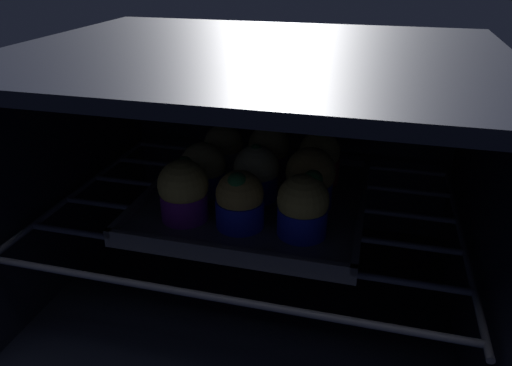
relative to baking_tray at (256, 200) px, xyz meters
The scene contains 12 objects.
oven_cavity 4.06cm from the baking_tray, 90.00° to the left, with size 59.00×47.00×37.00cm.
oven_rack 1.42cm from the baking_tray, 90.00° to the right, with size 54.80×42.00×0.80cm.
baking_tray is the anchor object (origin of this frame).
muffin_row0_col0 11.51cm from the baking_tray, 133.20° to the right, with size 6.36×6.36×7.92cm.
muffin_row0_col1 8.79cm from the baking_tray, 91.50° to the right, with size 5.99×5.99×7.56cm.
muffin_row0_col2 11.74cm from the baking_tray, 44.99° to the right, with size 6.17×6.17×7.95cm.
muffin_row1_col0 8.45cm from the baking_tray, behind, with size 6.29×6.29×7.28cm.
muffin_row1_col1 4.04cm from the baking_tray, 19.01° to the left, with size 6.21×6.21×7.76cm.
muffin_row1_col2 8.64cm from the baking_tray, ahead, with size 6.56×6.56×8.09cm.
muffin_row2_col0 11.26cm from the baking_tray, 132.38° to the left, with size 5.99×5.99×7.15cm.
muffin_row2_col1 8.65cm from the baking_tray, 90.16° to the left, with size 6.15×6.15×8.30cm.
muffin_row2_col2 11.38cm from the baking_tray, 44.17° to the left, with size 5.99×5.99×8.30cm.
Camera 1 is at (14.85, -34.12, 46.04)cm, focal length 33.67 mm.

